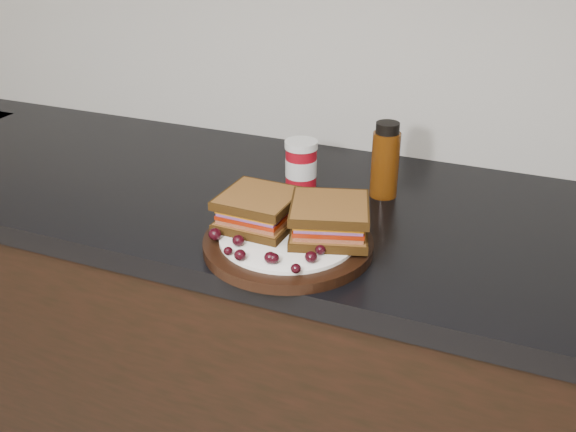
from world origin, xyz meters
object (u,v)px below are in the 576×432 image
(plate, at_px, (288,244))
(condiment_jar, at_px, (301,164))
(oil_bottle, at_px, (385,160))
(sandwich_left, at_px, (259,210))

(plate, distance_m, condiment_jar, 0.26)
(oil_bottle, bearing_deg, sandwich_left, -121.67)
(condiment_jar, relative_size, oil_bottle, 0.65)
(sandwich_left, bearing_deg, plate, -14.41)
(sandwich_left, bearing_deg, condiment_jar, 95.14)
(plate, relative_size, condiment_jar, 2.94)
(condiment_jar, height_order, oil_bottle, oil_bottle)
(plate, height_order, condiment_jar, condiment_jar)
(oil_bottle, bearing_deg, plate, -109.01)
(plate, xyz_separation_m, oil_bottle, (0.09, 0.26, 0.06))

